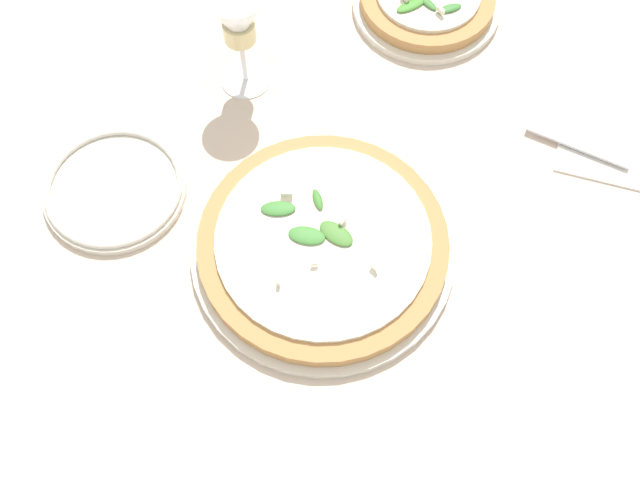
# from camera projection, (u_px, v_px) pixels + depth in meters

# --- Properties ---
(ground_plane) EXTENTS (6.00, 6.00, 0.00)m
(ground_plane) POSITION_uv_depth(u_px,v_px,m) (337.00, 267.00, 0.91)
(ground_plane) COLOR beige
(pizza_arugula_main) EXTENTS (0.32, 0.32, 0.05)m
(pizza_arugula_main) POSITION_uv_depth(u_px,v_px,m) (320.00, 245.00, 0.90)
(pizza_arugula_main) COLOR silver
(pizza_arugula_main) RESTS_ON ground_plane
(pizza_personal_side) EXTENTS (0.21, 0.21, 0.05)m
(pizza_personal_side) POSITION_uv_depth(u_px,v_px,m) (424.00, 0.00, 1.08)
(pizza_personal_side) COLOR silver
(pizza_personal_side) RESTS_ON ground_plane
(wine_glass) EXTENTS (0.08, 0.08, 0.16)m
(wine_glass) POSITION_uv_depth(u_px,v_px,m) (235.00, 22.00, 0.94)
(wine_glass) COLOR white
(wine_glass) RESTS_ON ground_plane
(napkin) EXTENTS (0.13, 0.10, 0.01)m
(napkin) POSITION_uv_depth(u_px,v_px,m) (598.00, 157.00, 0.97)
(napkin) COLOR silver
(napkin) RESTS_ON ground_plane
(fork) EXTENTS (0.21, 0.10, 0.00)m
(fork) POSITION_uv_depth(u_px,v_px,m) (605.00, 157.00, 0.97)
(fork) COLOR silver
(fork) RESTS_ON ground_plane
(side_plate_white) EXTENTS (0.18, 0.18, 0.02)m
(side_plate_white) POSITION_uv_depth(u_px,v_px,m) (112.00, 189.00, 0.95)
(side_plate_white) COLOR silver
(side_plate_white) RESTS_ON ground_plane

